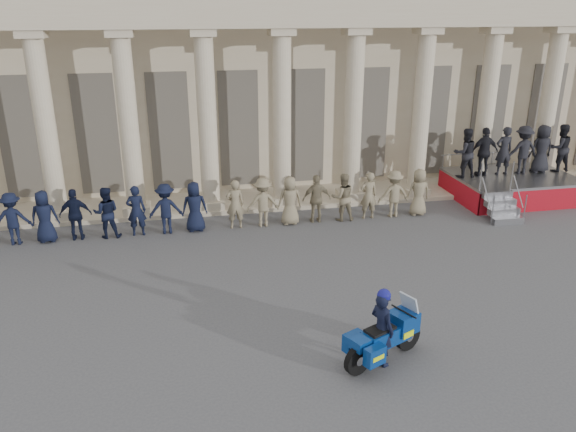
% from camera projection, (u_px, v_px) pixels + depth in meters
% --- Properties ---
extents(ground, '(90.00, 90.00, 0.00)m').
position_uv_depth(ground, '(292.00, 322.00, 13.18)').
color(ground, '#454548').
rests_on(ground, ground).
extents(building, '(40.00, 12.50, 9.00)m').
position_uv_depth(building, '(225.00, 64.00, 25.13)').
color(building, '#BBAA8C').
rests_on(building, ground).
extents(officer_rank, '(21.63, 0.63, 1.67)m').
position_uv_depth(officer_rank, '(114.00, 212.00, 17.81)').
color(officer_rank, black).
rests_on(officer_rank, ground).
extents(reviewing_stand, '(4.90, 4.25, 2.75)m').
position_uv_depth(reviewing_stand, '(515.00, 158.00, 21.26)').
color(reviewing_stand, gray).
rests_on(reviewing_stand, ground).
extents(motorcycle, '(1.96, 1.29, 1.35)m').
position_uv_depth(motorcycle, '(385.00, 336.00, 11.57)').
color(motorcycle, black).
rests_on(motorcycle, ground).
extents(rider, '(0.60, 0.70, 1.71)m').
position_uv_depth(rider, '(382.00, 327.00, 11.40)').
color(rider, black).
rests_on(rider, ground).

